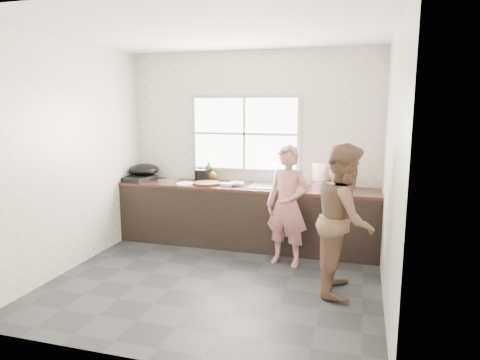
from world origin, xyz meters
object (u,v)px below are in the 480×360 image
(woman, at_px, (287,210))
(glass_jar, at_px, (199,177))
(pot_lid_left, at_px, (165,181))
(bowl_mince, at_px, (237,184))
(pot_lid_right, at_px, (174,178))
(wok, at_px, (144,170))
(bowl_crabs, at_px, (283,188))
(burner, at_px, (137,178))
(black_pot, at_px, (203,175))
(bottle_brown_tall, at_px, (200,173))
(cutting_board, at_px, (207,183))
(bottle_brown_short, at_px, (212,175))
(plate_food, at_px, (185,184))
(bottle_green, at_px, (209,170))
(dish_rack, at_px, (331,175))
(person_side, at_px, (345,219))
(bowl_held, at_px, (290,189))

(woman, distance_m, glass_jar, 1.62)
(pot_lid_left, bearing_deg, bowl_mince, -1.81)
(pot_lid_right, bearing_deg, wok, -158.18)
(bowl_mince, height_order, bowl_crabs, bowl_crabs)
(burner, height_order, pot_lid_left, burner)
(pot_lid_right, bearing_deg, black_pot, -5.87)
(bottle_brown_tall, bearing_deg, burner, -161.59)
(cutting_board, xyz_separation_m, bottle_brown_tall, (-0.23, 0.34, 0.09))
(cutting_board, distance_m, bowl_crabs, 1.09)
(burner, bearing_deg, cutting_board, -2.05)
(bottle_brown_short, distance_m, wok, 1.04)
(black_pot, distance_m, plate_food, 0.38)
(cutting_board, relative_size, bottle_brown_tall, 1.75)
(bowl_mince, distance_m, burner, 1.54)
(woman, bearing_deg, bottle_green, 162.78)
(bowl_crabs, bearing_deg, plate_food, 178.25)
(black_pot, height_order, burner, black_pot)
(burner, height_order, dish_rack, dish_rack)
(person_side, distance_m, glass_jar, 2.52)
(bottle_brown_short, bearing_deg, bowl_held, -18.19)
(dish_rack, bearing_deg, cutting_board, -157.43)
(person_side, bearing_deg, bowl_crabs, 41.67)
(plate_food, height_order, dish_rack, dish_rack)
(plate_food, bearing_deg, bowl_crabs, -1.75)
(person_side, xyz_separation_m, pot_lid_left, (-2.60, 1.13, 0.08))
(cutting_board, relative_size, bottle_brown_short, 2.00)
(bowl_crabs, relative_size, dish_rack, 0.46)
(bowl_mince, height_order, bottle_brown_short, bottle_brown_short)
(dish_rack, bearing_deg, person_side, -68.56)
(person_side, relative_size, burner, 3.68)
(bottle_brown_tall, height_order, pot_lid_left, bottle_brown_tall)
(bottle_brown_tall, relative_size, wok, 0.47)
(wok, relative_size, dish_rack, 1.01)
(bottle_brown_tall, xyz_separation_m, pot_lid_left, (-0.45, -0.25, -0.10))
(cutting_board, height_order, pot_lid_right, cutting_board)
(glass_jar, distance_m, pot_lid_left, 0.50)
(person_side, distance_m, plate_food, 2.43)
(dish_rack, bearing_deg, bottle_green, -168.83)
(cutting_board, bearing_deg, burner, 177.95)
(bowl_crabs, bearing_deg, bottle_brown_short, 160.08)
(bowl_mince, xyz_separation_m, glass_jar, (-0.64, 0.23, 0.02))
(bottle_green, xyz_separation_m, wok, (-0.97, -0.17, -0.02))
(cutting_board, height_order, bottle_brown_tall, bottle_brown_tall)
(glass_jar, bearing_deg, pot_lid_left, -156.66)
(woman, bearing_deg, glass_jar, 166.97)
(cutting_board, bearing_deg, woman, -20.28)
(bowl_held, height_order, dish_rack, dish_rack)
(glass_jar, bearing_deg, person_side, -31.68)
(black_pot, distance_m, bottle_brown_tall, 0.08)
(black_pot, xyz_separation_m, wok, (-0.89, -0.12, 0.06))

